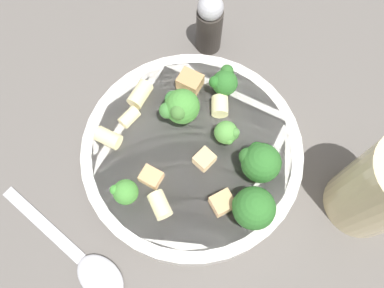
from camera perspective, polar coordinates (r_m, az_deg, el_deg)
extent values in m
plane|color=#5B5651|center=(0.42, 0.00, -2.41)|extent=(2.00, 2.00, 0.00)
cylinder|color=silver|center=(0.40, 0.00, -1.52)|extent=(0.23, 0.23, 0.04)
cylinder|color=white|center=(0.39, 0.00, -0.71)|extent=(0.21, 0.21, 0.01)
torus|color=silver|center=(0.39, 0.00, -0.66)|extent=(0.23, 0.23, 0.00)
cylinder|color=#84AD60|center=(0.41, 4.86, 8.30)|extent=(0.01, 0.01, 0.01)
sphere|color=#2D6B28|center=(0.40, 5.02, 9.27)|extent=(0.03, 0.03, 0.03)
sphere|color=#2E6428|center=(0.40, 5.34, 10.98)|extent=(0.01, 0.01, 0.01)
sphere|color=#286824|center=(0.39, 3.51, 9.43)|extent=(0.01, 0.01, 0.01)
sphere|color=#276D27|center=(0.39, 6.22, 9.06)|extent=(0.01, 0.01, 0.01)
cylinder|color=#9EC175|center=(0.38, 5.04, 1.07)|extent=(0.01, 0.01, 0.01)
sphere|color=#569942|center=(0.37, 5.19, 1.77)|extent=(0.02, 0.02, 0.02)
sphere|color=#4C873C|center=(0.37, 6.53, 1.74)|extent=(0.01, 0.01, 0.01)
sphere|color=#50903A|center=(0.37, 5.67, 0.56)|extent=(0.01, 0.01, 0.01)
sphere|color=#508B40|center=(0.37, 6.41, 1.38)|extent=(0.01, 0.01, 0.01)
cylinder|color=#9EC175|center=(0.38, 10.01, -3.71)|extent=(0.01, 0.01, 0.01)
sphere|color=#2D6B28|center=(0.36, 10.47, -2.84)|extent=(0.04, 0.04, 0.04)
sphere|color=#2C6F27|center=(0.36, 9.90, -0.94)|extent=(0.02, 0.02, 0.02)
sphere|color=#2C6226|center=(0.36, 8.50, -1.89)|extent=(0.02, 0.02, 0.02)
cylinder|color=#84AD60|center=(0.36, 9.24, -9.99)|extent=(0.01, 0.01, 0.01)
sphere|color=#2D6B28|center=(0.35, 9.70, -9.37)|extent=(0.04, 0.04, 0.04)
sphere|color=#296A2A|center=(0.34, 8.79, -11.02)|extent=(0.02, 0.02, 0.02)
sphere|color=#2E6B29|center=(0.34, 7.68, -9.10)|extent=(0.02, 0.02, 0.02)
sphere|color=#2A6E23|center=(0.34, 8.55, -10.57)|extent=(0.02, 0.02, 0.02)
cylinder|color=#93B766|center=(0.39, -1.44, 4.53)|extent=(0.01, 0.01, 0.01)
sphere|color=#478E38|center=(0.38, -1.50, 5.73)|extent=(0.04, 0.04, 0.04)
sphere|color=#407D37|center=(0.37, -3.72, 5.20)|extent=(0.02, 0.02, 0.02)
sphere|color=#447934|center=(0.36, -2.07, 4.93)|extent=(0.02, 0.02, 0.02)
sphere|color=#3D8037|center=(0.38, -2.80, 6.78)|extent=(0.02, 0.02, 0.02)
cylinder|color=#84AD60|center=(0.37, -10.09, -7.28)|extent=(0.01, 0.01, 0.01)
sphere|color=#478E38|center=(0.36, -10.42, -6.77)|extent=(0.02, 0.02, 0.02)
sphere|color=#429135|center=(0.35, -11.68, -6.84)|extent=(0.01, 0.01, 0.01)
sphere|color=#3F8B38|center=(0.35, -9.95, -7.62)|extent=(0.01, 0.01, 0.01)
cylinder|color=beige|center=(0.40, -7.91, 7.52)|extent=(0.03, 0.03, 0.02)
cylinder|color=beige|center=(0.39, -12.65, 0.92)|extent=(0.02, 0.03, 0.02)
cylinder|color=beige|center=(0.39, -9.53, 4.05)|extent=(0.02, 0.02, 0.01)
cylinder|color=beige|center=(0.39, 4.26, 5.78)|extent=(0.03, 0.03, 0.02)
cylinder|color=beige|center=(0.36, -4.92, -9.23)|extent=(0.02, 0.03, 0.02)
cube|color=tan|center=(0.41, -0.29, 9.48)|extent=(0.03, 0.03, 0.02)
cube|color=tan|center=(0.37, 1.65, -2.53)|extent=(0.02, 0.02, 0.01)
cube|color=tan|center=(0.36, 4.66, -8.93)|extent=(0.02, 0.02, 0.02)
cube|color=tan|center=(0.37, -6.12, -5.16)|extent=(0.02, 0.02, 0.01)
cylinder|color=beige|center=(0.39, 27.20, -6.16)|extent=(0.07, 0.07, 0.12)
cylinder|color=beige|center=(0.42, 25.46, -7.27)|extent=(0.06, 0.06, 0.06)
cylinder|color=#332D28|center=(0.47, 2.62, 16.98)|extent=(0.03, 0.03, 0.06)
sphere|color=#B7B7BC|center=(0.44, 2.84, 20.06)|extent=(0.03, 0.03, 0.03)
cube|color=#B2B2B7|center=(0.43, -21.76, -11.25)|extent=(0.03, 0.11, 0.01)
ellipsoid|color=#B2B2B7|center=(0.40, -13.81, -19.13)|extent=(0.05, 0.06, 0.01)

